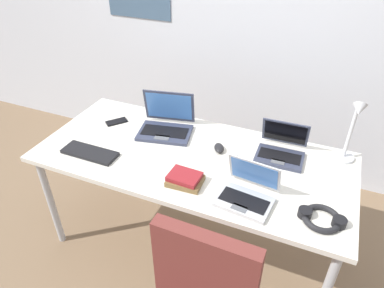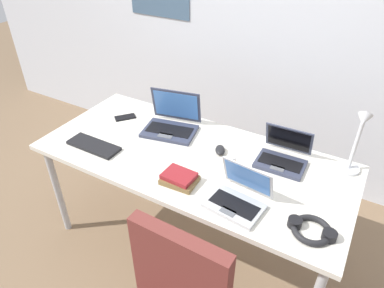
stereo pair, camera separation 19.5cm
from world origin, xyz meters
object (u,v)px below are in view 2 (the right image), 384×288
at_px(external_keyboard, 94,146).
at_px(cell_phone, 125,117).
at_px(pill_bottle, 233,162).
at_px(headphones, 312,230).
at_px(laptop_front_right, 172,123).
at_px(computer_mouse, 220,150).
at_px(book_stack, 179,178).
at_px(laptop_near_mouse, 283,156).
at_px(laptop_back_right, 238,197).
at_px(desk_lamp, 356,143).

height_order(external_keyboard, cell_phone, external_keyboard).
relative_size(external_keyboard, pill_bottle, 4.18).
height_order(cell_phone, headphones, headphones).
bearing_deg(pill_bottle, external_keyboard, -164.06).
height_order(laptop_front_right, computer_mouse, laptop_front_right).
height_order(external_keyboard, headphones, headphones).
bearing_deg(book_stack, laptop_front_right, 127.02).
bearing_deg(laptop_near_mouse, laptop_front_right, -178.46).
height_order(laptop_near_mouse, pill_bottle, laptop_near_mouse).
bearing_deg(laptop_back_right, laptop_front_right, 147.53).
xyz_separation_m(external_keyboard, headphones, (1.29, -0.01, 0.01)).
relative_size(laptop_front_right, external_keyboard, 1.13).
bearing_deg(desk_lamp, laptop_near_mouse, -167.00).
relative_size(laptop_near_mouse, laptop_front_right, 0.73).
relative_size(cell_phone, pill_bottle, 1.72).
height_order(laptop_back_right, cell_phone, laptop_back_right).
bearing_deg(headphones, laptop_near_mouse, 122.16).
bearing_deg(laptop_back_right, pill_bottle, 120.16).
bearing_deg(desk_lamp, cell_phone, -174.67).
height_order(laptop_back_right, book_stack, laptop_back_right).
bearing_deg(computer_mouse, book_stack, -128.35).
height_order(computer_mouse, pill_bottle, pill_bottle).
relative_size(cell_phone, headphones, 0.64).
relative_size(cell_phone, book_stack, 0.73).
bearing_deg(book_stack, pill_bottle, 52.19).
bearing_deg(desk_lamp, book_stack, -145.45).
bearing_deg(book_stack, headphones, 0.24).
xyz_separation_m(computer_mouse, book_stack, (-0.07, -0.34, 0.01)).
distance_m(laptop_back_right, laptop_front_right, 0.76).
xyz_separation_m(computer_mouse, headphones, (0.61, -0.34, -0.00)).
xyz_separation_m(external_keyboard, book_stack, (0.61, -0.02, 0.02)).
distance_m(external_keyboard, book_stack, 0.61).
xyz_separation_m(laptop_back_right, book_stack, (-0.33, -0.01, -0.02)).
xyz_separation_m(laptop_front_right, external_keyboard, (-0.30, -0.40, -0.04)).
height_order(desk_lamp, headphones, desk_lamp).
bearing_deg(external_keyboard, headphones, -0.75).
bearing_deg(cell_phone, laptop_back_right, 18.99).
height_order(laptop_near_mouse, laptop_front_right, laptop_front_right).
bearing_deg(laptop_back_right, desk_lamp, 50.48).
distance_m(laptop_near_mouse, cell_phone, 1.07).
relative_size(computer_mouse, book_stack, 0.52).
xyz_separation_m(laptop_back_right, pill_bottle, (-0.14, 0.24, 0.00)).
xyz_separation_m(external_keyboard, pill_bottle, (0.80, 0.23, 0.03)).
distance_m(external_keyboard, headphones, 1.29).
height_order(laptop_back_right, laptop_near_mouse, laptop_back_right).
relative_size(external_keyboard, book_stack, 1.78).
distance_m(desk_lamp, laptop_back_right, 0.67).
relative_size(laptop_near_mouse, cell_phone, 1.99).
height_order(laptop_back_right, headphones, laptop_back_right).
bearing_deg(cell_phone, pill_bottle, 30.54).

